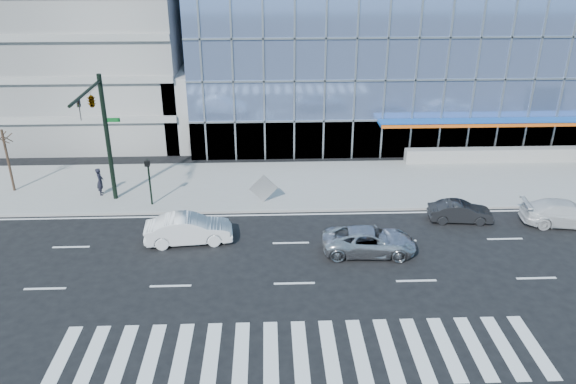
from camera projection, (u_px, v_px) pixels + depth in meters
name	position (u px, v px, depth m)	size (l,w,h in m)	color
ground	(291.00, 243.00, 30.97)	(160.00, 160.00, 0.00)	black
sidewalk	(286.00, 184.00, 38.23)	(120.00, 8.00, 0.15)	gray
theatre_building	(429.00, 32.00, 52.07)	(42.00, 26.00, 15.00)	#7994CA
parking_garage	(54.00, 5.00, 49.86)	(24.00, 24.00, 20.00)	gray
ramp_block	(208.00, 104.00, 45.93)	(6.00, 8.00, 6.00)	gray
traffic_signal	(97.00, 114.00, 32.22)	(1.14, 5.74, 8.00)	black
ped_signal_post	(149.00, 175.00, 34.30)	(0.30, 0.33, 3.00)	black
street_tree_near	(3.00, 138.00, 35.62)	(1.10, 1.10, 4.23)	#332319
silver_suv	(369.00, 241.00, 29.75)	(2.30, 4.99, 1.39)	#B8B9BD
white_suv	(565.00, 213.00, 32.72)	(2.02, 4.98, 1.44)	silver
white_sedan	(189.00, 229.00, 30.78)	(1.66, 4.75, 1.57)	white
dark_sedan	(460.00, 212.00, 33.13)	(1.29, 3.71, 1.22)	black
pedestrian	(100.00, 181.00, 36.16)	(0.66, 0.43, 1.82)	black
tilted_panel	(263.00, 188.00, 35.14)	(1.30, 0.06, 1.30)	gray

